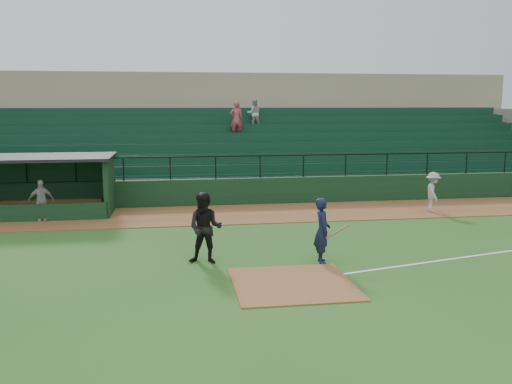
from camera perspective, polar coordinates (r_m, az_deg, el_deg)
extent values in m
plane|color=#26521A|center=(14.94, 2.99, -8.34)|extent=(90.00, 90.00, 0.00)
cube|color=brown|center=(22.59, -1.18, -2.27)|extent=(40.00, 4.00, 0.03)
cube|color=brown|center=(14.01, 3.85, -9.49)|extent=(3.00, 3.00, 0.03)
cube|color=black|center=(24.63, -1.87, 0.06)|extent=(36.00, 0.35, 1.20)
cylinder|color=black|center=(24.43, -1.89, 3.77)|extent=(36.00, 0.06, 0.06)
cube|color=slate|center=(29.31, -3.06, 3.87)|extent=(36.00, 9.00, 3.60)
cube|color=#0E3623|center=(28.78, -2.96, 4.68)|extent=(34.56, 8.00, 4.05)
cube|color=gray|center=(35.69, -4.15, 7.06)|extent=(38.00, 3.00, 6.40)
cube|color=slate|center=(33.68, -3.87, 7.79)|extent=(36.00, 2.00, 0.20)
imported|color=#B1B1B1|center=(31.20, -0.20, 8.19)|extent=(0.79, 0.62, 1.63)
imported|color=#A73D47|center=(30.07, -2.06, 7.57)|extent=(0.70, 0.46, 1.93)
cube|color=black|center=(25.49, -24.25, 0.81)|extent=(8.50, 0.20, 2.30)
cube|color=black|center=(23.42, -15.02, 0.64)|extent=(0.20, 2.60, 2.30)
cube|color=olive|center=(25.24, -24.35, -1.34)|extent=(7.65, 0.40, 0.50)
imported|color=#101832|center=(15.66, 6.91, -4.01)|extent=(0.50, 0.72, 1.88)
cylinder|color=olive|center=(15.58, 8.53, -4.08)|extent=(0.79, 0.34, 0.35)
imported|color=black|center=(15.57, -5.30, -3.77)|extent=(1.16, 1.01, 2.04)
imported|color=#A9A49E|center=(23.95, 17.95, 0.00)|extent=(0.88, 1.20, 1.67)
imported|color=#9B9591|center=(22.58, -21.48, -0.82)|extent=(0.98, 0.52, 1.59)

